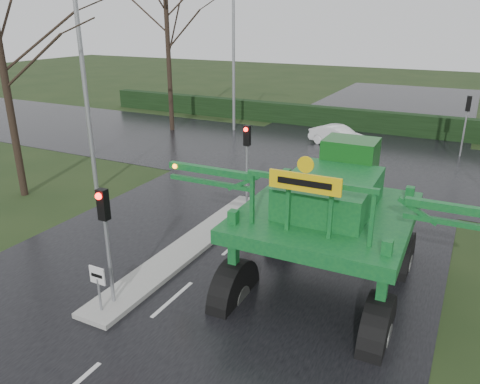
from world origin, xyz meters
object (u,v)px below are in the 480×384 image
at_px(traffic_signal_near, 105,223).
at_px(traffic_signal_mid, 247,148).
at_px(street_light_left_near, 87,59).
at_px(white_sedan, 338,146).
at_px(street_light_left_far, 238,44).
at_px(crop_sprayer, 238,208).
at_px(keep_left_sign, 98,282).
at_px(traffic_signal_far, 467,113).

bearing_deg(traffic_signal_near, traffic_signal_mid, 90.00).
distance_m(street_light_left_near, white_sedan, 16.30).
bearing_deg(street_light_left_far, crop_sprayer, -62.70).
relative_size(street_light_left_near, white_sedan, 2.64).
xyz_separation_m(crop_sprayer, white_sedan, (-2.07, 17.88, -2.71)).
xyz_separation_m(traffic_signal_near, street_light_left_far, (-6.89, 21.01, 3.40)).
bearing_deg(keep_left_sign, traffic_signal_near, 90.00).
bearing_deg(street_light_left_near, keep_left_sign, -47.41).
bearing_deg(traffic_signal_near, traffic_signal_far, 69.64).
height_order(traffic_signal_near, street_light_left_far, street_light_left_far).
bearing_deg(street_light_left_near, street_light_left_far, 90.00).
relative_size(traffic_signal_near, traffic_signal_far, 1.00).
distance_m(traffic_signal_mid, street_light_left_near, 7.83).
height_order(crop_sprayer, white_sedan, crop_sprayer).
height_order(keep_left_sign, traffic_signal_mid, traffic_signal_mid).
bearing_deg(traffic_signal_far, street_light_left_near, 43.63).
height_order(traffic_signal_near, street_light_left_near, street_light_left_near).
xyz_separation_m(traffic_signal_near, traffic_signal_mid, (0.00, 8.50, 0.00)).
bearing_deg(keep_left_sign, white_sedan, 87.97).
distance_m(traffic_signal_far, street_light_left_far, 15.08).
xyz_separation_m(traffic_signal_far, street_light_left_far, (-14.69, -0.01, 3.40)).
height_order(traffic_signal_near, crop_sprayer, crop_sprayer).
bearing_deg(traffic_signal_mid, traffic_signal_far, 58.07).
distance_m(keep_left_sign, traffic_signal_mid, 9.12).
bearing_deg(keep_left_sign, street_light_left_near, 132.59).
xyz_separation_m(traffic_signal_near, traffic_signal_far, (7.80, 21.02, 0.00)).
height_order(traffic_signal_mid, traffic_signal_far, same).
height_order(traffic_signal_near, traffic_signal_mid, same).
xyz_separation_m(street_light_left_near, crop_sprayer, (9.70, -4.78, -3.28)).
xyz_separation_m(street_light_left_far, crop_sprayer, (9.70, -18.78, -3.28)).
distance_m(crop_sprayer, white_sedan, 18.20).
bearing_deg(traffic_signal_mid, street_light_left_near, -167.79).
height_order(traffic_signal_mid, crop_sprayer, crop_sprayer).
distance_m(keep_left_sign, street_light_left_near, 11.32).
relative_size(traffic_signal_near, traffic_signal_mid, 1.00).
bearing_deg(traffic_signal_mid, keep_left_sign, -90.00).
bearing_deg(traffic_signal_mid, street_light_left_far, 118.86).
height_order(traffic_signal_mid, street_light_left_near, street_light_left_near).
bearing_deg(street_light_left_far, keep_left_sign, -72.22).
relative_size(traffic_signal_near, white_sedan, 0.93).
bearing_deg(street_light_left_near, traffic_signal_far, 43.63).
bearing_deg(street_light_left_far, street_light_left_near, -90.00).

